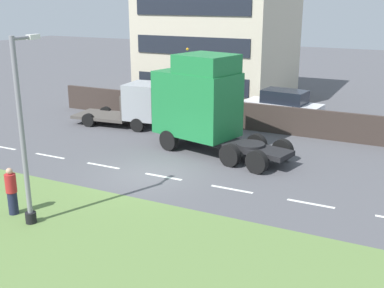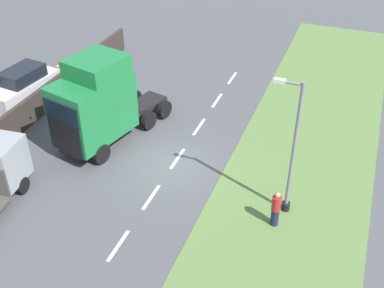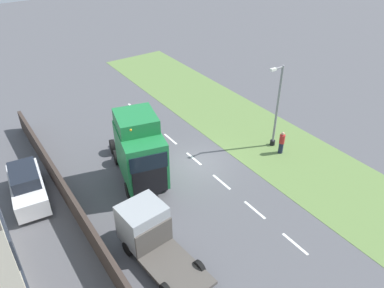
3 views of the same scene
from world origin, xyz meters
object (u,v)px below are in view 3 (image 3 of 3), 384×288
object	(u,v)px
lorry_cab	(140,151)
flatbed_truck	(148,231)
pedestrian	(282,143)
parked_car	(27,186)
lamp_post	(276,112)

from	to	relation	value
lorry_cab	flatbed_truck	xyz separation A→B (m)	(2.38, 5.30, -1.03)
pedestrian	flatbed_truck	bearing A→B (deg)	11.88
pedestrian	parked_car	bearing A→B (deg)	-17.07
flatbed_truck	pedestrian	bearing A→B (deg)	6.34
lorry_cab	parked_car	distance (m)	7.05
lorry_cab	pedestrian	size ratio (longest dim) A/B	4.28
lamp_post	pedestrian	xyz separation A→B (m)	(0.20, 1.08, -1.99)
flatbed_truck	lamp_post	bearing A→B (deg)	10.82
flatbed_truck	parked_car	size ratio (longest dim) A/B	1.18
pedestrian	lorry_cab	bearing A→B (deg)	-15.28
lorry_cab	flatbed_truck	world-z (taller)	lorry_cab
lorry_cab	pedestrian	distance (m)	10.41
lorry_cab	pedestrian	bearing A→B (deg)	178.16
flatbed_truck	pedestrian	xyz separation A→B (m)	(-12.30, -2.59, -0.54)
parked_car	lamp_post	size ratio (longest dim) A/B	0.76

